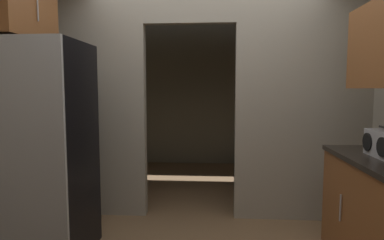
{
  "coord_description": "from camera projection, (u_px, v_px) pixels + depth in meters",
  "views": [
    {
      "loc": [
        0.1,
        -2.41,
        1.44
      ],
      "look_at": [
        -0.11,
        0.62,
        1.16
      ],
      "focal_mm": 31.0,
      "sensor_mm": 36.0,
      "label": 1
    }
  ],
  "objects": [
    {
      "name": "refrigerator",
      "position": [
        43.0,
        151.0,
        2.81
      ],
      "size": [
        0.71,
        0.75,
        1.83
      ],
      "color": "black",
      "rests_on": "ground"
    },
    {
      "name": "kitchen_partition",
      "position": [
        211.0,
        93.0,
        3.65
      ],
      "size": [
        3.53,
        0.12,
        2.64
      ],
      "color": "#ADA899",
      "rests_on": "ground"
    },
    {
      "name": "adjoining_room_shell",
      "position": [
        209.0,
        96.0,
        5.54
      ],
      "size": [
        3.53,
        2.77,
        2.64
      ],
      "color": "gray",
      "rests_on": "ground"
    }
  ]
}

